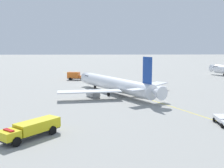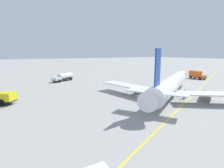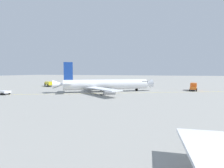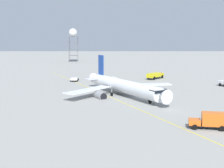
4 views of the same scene
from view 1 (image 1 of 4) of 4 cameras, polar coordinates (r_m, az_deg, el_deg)
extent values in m
plane|color=gray|center=(81.68, -3.39, -1.76)|extent=(600.00, 600.00, 0.00)
cylinder|color=white|center=(78.54, 0.70, -0.06)|extent=(19.47, 29.51, 3.78)
cone|color=white|center=(93.36, -5.01, 1.22)|extent=(4.61, 4.40, 3.59)
cone|color=white|center=(64.64, 9.11, -1.69)|extent=(4.79, 5.07, 3.21)
cube|color=black|center=(91.32, -4.39, 1.61)|extent=(3.98, 3.70, 0.70)
ellipsoid|color=slate|center=(77.37, 1.34, -0.97)|extent=(8.77, 11.66, 2.08)
cube|color=#193D93|center=(66.60, 7.27, 2.80)|extent=(1.83, 2.88, 6.41)
cube|color=white|center=(65.28, 5.13, -1.11)|extent=(5.25, 4.55, 0.20)
cube|color=white|center=(69.08, 9.16, -0.67)|extent=(5.25, 4.55, 0.20)
cube|color=white|center=(70.93, -4.65, -1.52)|extent=(16.52, 6.21, 0.28)
cube|color=white|center=(81.86, 7.81, -0.27)|extent=(12.92, 15.20, 0.28)
cylinder|color=gray|center=(74.58, -3.92, -2.15)|extent=(3.95, 4.45, 2.36)
cylinder|color=black|center=(76.27, -4.60, -1.93)|extent=(1.81, 1.15, 2.01)
cylinder|color=gray|center=(82.62, 5.34, -1.15)|extent=(3.95, 4.45, 2.36)
cylinder|color=black|center=(84.15, 4.54, -0.97)|extent=(1.81, 1.15, 2.01)
cylinder|color=#9EA0A5|center=(89.13, -3.53, -0.04)|extent=(0.20, 0.20, 1.61)
cylinder|color=black|center=(89.25, -3.52, -0.55)|extent=(0.82, 1.10, 1.10)
cylinder|color=#9EA0A5|center=(75.71, -0.74, -1.50)|extent=(0.20, 0.20, 1.61)
cylinder|color=black|center=(75.85, -0.74, -2.10)|extent=(0.82, 1.10, 1.10)
cylinder|color=#9EA0A5|center=(79.27, 3.32, -1.07)|extent=(0.20, 0.20, 1.61)
cylinder|color=black|center=(79.40, 3.32, -1.64)|extent=(0.82, 1.10, 1.10)
cone|color=white|center=(137.87, 20.25, 3.03)|extent=(4.64, 4.35, 3.67)
cube|color=black|center=(136.38, 20.97, 3.31)|extent=(4.02, 3.64, 0.70)
cylinder|color=#9EA0A5|center=(134.29, 22.10, 2.16)|extent=(0.20, 0.20, 1.68)
cylinder|color=black|center=(134.37, 22.08, 1.80)|extent=(0.77, 1.11, 1.10)
cube|color=white|center=(53.89, 21.84, -6.53)|extent=(2.60, 3.61, 0.70)
cylinder|color=black|center=(51.07, 21.67, -7.96)|extent=(0.29, 0.81, 0.80)
cylinder|color=black|center=(54.29, 20.24, -6.94)|extent=(0.29, 0.81, 0.80)
cube|color=#232326|center=(44.15, -16.34, -9.67)|extent=(7.80, 8.99, 0.20)
cube|color=yellow|center=(42.00, -20.40, -9.79)|extent=(3.60, 3.55, 1.20)
cube|color=black|center=(41.40, -21.71, -9.86)|extent=(1.82, 1.47, 0.67)
cube|color=yellow|center=(44.63, -15.04, -8.22)|extent=(6.50, 7.20, 1.60)
cube|color=red|center=(41.79, -20.45, -8.87)|extent=(1.85, 1.64, 0.16)
cylinder|color=black|center=(41.29, -19.02, -11.20)|extent=(1.09, 1.27, 1.40)
cylinder|color=black|center=(43.46, -21.04, -10.32)|extent=(1.09, 1.27, 1.40)
cylinder|color=black|center=(45.00, -12.10, -9.31)|extent=(1.09, 1.27, 1.40)
cylinder|color=black|center=(46.99, -14.29, -8.63)|extent=(1.09, 1.27, 1.40)
cube|color=#232326|center=(111.35, -7.30, 1.16)|extent=(7.34, 3.24, 0.20)
cube|color=orange|center=(110.61, -6.07, 1.45)|extent=(2.52, 2.67, 1.00)
cube|color=black|center=(110.34, -5.59, 1.52)|extent=(0.44, 1.93, 0.56)
cube|color=orange|center=(111.53, -7.89, 1.83)|extent=(5.11, 3.16, 2.40)
cylinder|color=black|center=(111.80, -5.91, 1.16)|extent=(1.03, 0.46, 1.00)
cylinder|color=black|center=(109.58, -6.23, 1.01)|extent=(1.03, 0.46, 1.00)
cylinder|color=black|center=(113.12, -8.24, 1.20)|extent=(1.03, 0.46, 1.00)
cylinder|color=black|center=(110.92, -8.60, 1.06)|extent=(1.03, 0.46, 1.00)
cube|color=yellow|center=(81.16, 3.45, -1.82)|extent=(56.99, 125.58, 0.01)
camera|label=2|loc=(53.79, 35.27, 2.72)|focal=28.81mm
camera|label=3|loc=(118.25, 31.41, 3.85)|focal=27.33mm
camera|label=4|loc=(164.75, 0.77, 9.08)|focal=49.02mm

